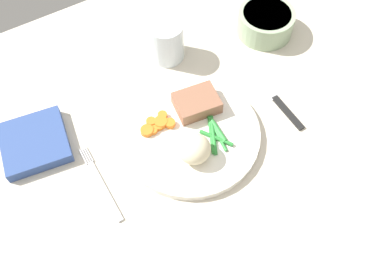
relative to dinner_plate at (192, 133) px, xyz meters
The scene contains 11 objects.
dining_table 1.92cm from the dinner_plate, 126.46° to the left, with size 120.00×90.00×2.00cm.
dinner_plate is the anchor object (origin of this frame).
meat_portion 5.98cm from the dinner_plate, 49.40° to the left, with size 8.27×6.38×2.90cm, color #936047.
mashed_potatoes 6.29cm from the dinner_plate, 116.57° to the right, with size 6.00×5.83×4.94cm, color beige.
carrot_slices 6.81cm from the dinner_plate, 139.29° to the left, with size 6.76×4.30×1.09cm.
green_beans 4.62cm from the dinner_plate, 41.81° to the right, with size 4.66×8.04×0.88cm.
fork 19.28cm from the dinner_plate, behind, with size 1.44×16.60×0.40cm.
knife 18.95cm from the dinner_plate, ahead, with size 1.70×20.50×0.64cm.
water_glass 21.32cm from the dinner_plate, 73.69° to the left, with size 7.38×7.38×8.87cm.
salad_bowl 32.11cm from the dinner_plate, 28.23° to the left, with size 12.39×12.39×5.55cm.
napkin 29.63cm from the dinner_plate, 153.36° to the left, with size 11.88×12.00×2.31cm, color #334C8C.
Camera 1 is at (-21.37, -36.59, 71.81)cm, focal length 39.59 mm.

